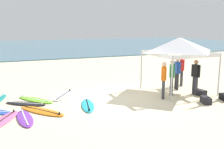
# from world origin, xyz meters

# --- Properties ---
(ground_plane) EXTENTS (80.00, 80.00, 0.00)m
(ground_plane) POSITION_xyz_m (0.00, 0.00, 0.00)
(ground_plane) COLOR beige
(sea) EXTENTS (80.00, 36.00, 0.10)m
(sea) POSITION_xyz_m (0.00, 33.22, 0.05)
(sea) COLOR teal
(sea) RESTS_ON ground
(canopy_tent) EXTENTS (2.83, 2.83, 2.75)m
(canopy_tent) POSITION_xyz_m (3.12, 0.13, 2.39)
(canopy_tent) COLOR #B7B7BC
(canopy_tent) RESTS_ON ground
(surfboard_orange) EXTENTS (1.80, 2.16, 0.19)m
(surfboard_orange) POSITION_xyz_m (-3.70, -0.43, 0.04)
(surfboard_orange) COLOR orange
(surfboard_orange) RESTS_ON ground
(surfboard_black) EXTENTS (1.80, 1.48, 0.19)m
(surfboard_black) POSITION_xyz_m (-4.20, 0.82, 0.04)
(surfboard_black) COLOR black
(surfboard_black) RESTS_ON ground
(surfboard_cyan) EXTENTS (0.95, 1.98, 0.19)m
(surfboard_cyan) POSITION_xyz_m (-1.83, -0.44, 0.04)
(surfboard_cyan) COLOR #23B2CC
(surfboard_cyan) RESTS_ON ground
(surfboard_pink) EXTENTS (1.44, 2.07, 0.19)m
(surfboard_pink) POSITION_xyz_m (-5.11, -0.93, 0.04)
(surfboard_pink) COLOR pink
(surfboard_pink) RESTS_ON ground
(surfboard_white) EXTENTS (1.59, 1.96, 0.19)m
(surfboard_white) POSITION_xyz_m (-2.40, 1.55, 0.04)
(surfboard_white) COLOR white
(surfboard_white) RESTS_ON ground
(surfboard_lime) EXTENTS (1.64, 1.96, 0.19)m
(surfboard_lime) POSITION_xyz_m (-3.75, 1.30, 0.04)
(surfboard_lime) COLOR #7AD12D
(surfboard_lime) RESTS_ON ground
(surfboard_purple) EXTENTS (0.62, 1.97, 0.19)m
(surfboard_purple) POSITION_xyz_m (-4.39, -1.01, 0.04)
(surfboard_purple) COLOR purple
(surfboard_purple) RESTS_ON ground
(person_green) EXTENTS (0.37, 0.49, 1.71)m
(person_green) POSITION_xyz_m (2.46, -0.27, 0.99)
(person_green) COLOR #2D2D33
(person_green) RESTS_ON ground
(person_blue) EXTENTS (0.27, 0.54, 1.71)m
(person_blue) POSITION_xyz_m (3.33, 0.49, 0.99)
(person_blue) COLOR #2D2D33
(person_blue) RESTS_ON ground
(person_orange) EXTENTS (0.38, 0.48, 1.71)m
(person_orange) POSITION_xyz_m (1.72, -0.67, 0.99)
(person_orange) COLOR #383842
(person_orange) RESTS_ON ground
(person_black) EXTENTS (0.25, 0.55, 1.71)m
(person_black) POSITION_xyz_m (3.54, -0.67, 0.99)
(person_black) COLOR #383842
(person_black) RESTS_ON ground
(person_red) EXTENTS (0.41, 0.42, 1.71)m
(person_red) POSITION_xyz_m (4.11, 1.09, 0.99)
(person_red) COLOR #2D2D33
(person_red) RESTS_ON ground
(gear_bag_near_tent) EXTENTS (0.38, 0.63, 0.28)m
(gear_bag_near_tent) POSITION_xyz_m (3.68, -0.89, 0.14)
(gear_bag_near_tent) COLOR #232328
(gear_bag_near_tent) RESTS_ON ground
(gear_bag_on_sand) EXTENTS (0.52, 0.68, 0.28)m
(gear_bag_on_sand) POSITION_xyz_m (3.01, -2.02, 0.14)
(gear_bag_on_sand) COLOR #232328
(gear_bag_on_sand) RESTS_ON ground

